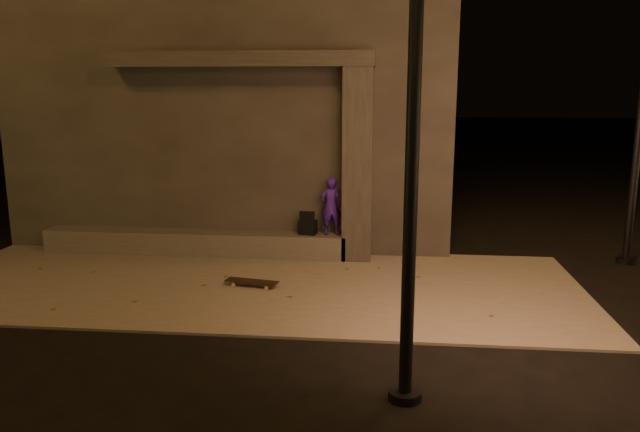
# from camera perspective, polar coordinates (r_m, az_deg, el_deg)

# --- Properties ---
(ground) EXTENTS (120.00, 120.00, 0.00)m
(ground) POSITION_cam_1_polar(r_m,az_deg,el_deg) (8.82, -9.12, -10.33)
(ground) COLOR black
(ground) RESTS_ON ground
(sidewalk) EXTENTS (11.00, 4.40, 0.04)m
(sidewalk) POSITION_cam_1_polar(r_m,az_deg,el_deg) (10.64, -6.35, -6.22)
(sidewalk) COLOR slate
(sidewalk) RESTS_ON ground
(building) EXTENTS (9.00, 5.10, 5.22)m
(building) POSITION_cam_1_polar(r_m,az_deg,el_deg) (14.73, -6.71, 9.05)
(building) COLOR #33302E
(building) RESTS_ON ground
(ledge) EXTENTS (6.00, 0.55, 0.45)m
(ledge) POSITION_cam_1_polar(r_m,az_deg,el_deg) (12.57, -11.39, -2.39)
(ledge) COLOR #55534D
(ledge) RESTS_ON sidewalk
(column) EXTENTS (0.55, 0.55, 3.60)m
(column) POSITION_cam_1_polar(r_m,az_deg,el_deg) (11.73, 3.45, 4.65)
(column) COLOR #33302E
(column) RESTS_ON sidewalk
(canopy) EXTENTS (5.00, 0.70, 0.28)m
(canopy) POSITION_cam_1_polar(r_m,az_deg,el_deg) (11.99, -7.31, 14.02)
(canopy) COLOR #33302E
(canopy) RESTS_ON column
(skateboarder) EXTENTS (0.47, 0.38, 1.12)m
(skateboarder) POSITION_cam_1_polar(r_m,az_deg,el_deg) (11.88, 0.99, 0.91)
(skateboarder) COLOR #3718A1
(skateboarder) RESTS_ON ledge
(backpack) EXTENTS (0.37, 0.28, 0.47)m
(backpack) POSITION_cam_1_polar(r_m,az_deg,el_deg) (12.01, -1.13, -0.93)
(backpack) COLOR black
(backpack) RESTS_ON ledge
(skateboard) EXTENTS (0.91, 0.39, 0.10)m
(skateboard) POSITION_cam_1_polar(r_m,az_deg,el_deg) (10.44, -6.25, -6.00)
(skateboard) COLOR black
(skateboard) RESTS_ON sidewalk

